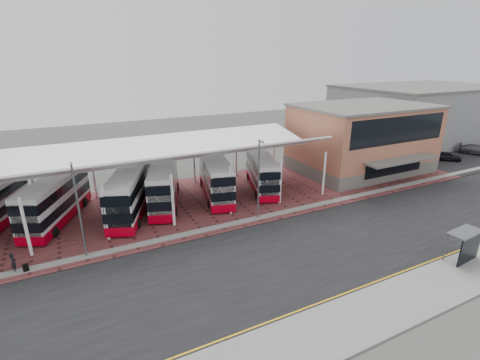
{
  "coord_description": "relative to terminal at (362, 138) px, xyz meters",
  "views": [
    {
      "loc": [
        -13.82,
        -21.26,
        15.38
      ],
      "look_at": [
        1.55,
        9.43,
        3.18
      ],
      "focal_mm": 26.0,
      "sensor_mm": 36.0,
      "label": 1
    }
  ],
  "objects": [
    {
      "name": "ground",
      "position": [
        -23.0,
        -13.92,
        -4.66
      ],
      "size": [
        140.0,
        140.0,
        0.0
      ],
      "primitive_type": "plane",
      "color": "#454843"
    },
    {
      "name": "road",
      "position": [
        -23.0,
        -14.92,
        -4.65
      ],
      "size": [
        120.0,
        14.0,
        0.02
      ],
      "primitive_type": "cube",
      "color": "black",
      "rests_on": "ground"
    },
    {
      "name": "forecourt",
      "position": [
        -21.0,
        -0.92,
        -4.63
      ],
      "size": [
        72.0,
        16.0,
        0.06
      ],
      "primitive_type": "cube",
      "color": "brown",
      "rests_on": "ground"
    },
    {
      "name": "sidewalk",
      "position": [
        -23.0,
        -22.92,
        -4.59
      ],
      "size": [
        120.0,
        4.0,
        0.14
      ],
      "primitive_type": "cube",
      "color": "slate",
      "rests_on": "ground"
    },
    {
      "name": "north_kerb",
      "position": [
        -23.0,
        -7.72,
        -4.59
      ],
      "size": [
        120.0,
        0.8,
        0.14
      ],
      "primitive_type": "cube",
      "color": "slate",
      "rests_on": "ground"
    },
    {
      "name": "carpark_surface",
      "position": [
        21.0,
        -3.92,
        -4.62
      ],
      "size": [
        22.0,
        10.0,
        0.08
      ],
      "primitive_type": "cube",
      "color": "black",
      "rests_on": "ground"
    },
    {
      "name": "yellow_line_near",
      "position": [
        -23.0,
        -20.92,
        -4.63
      ],
      "size": [
        120.0,
        0.12,
        0.01
      ],
      "primitive_type": "cube",
      "color": "gold",
      "rests_on": "road"
    },
    {
      "name": "yellow_line_far",
      "position": [
        -23.0,
        -20.62,
        -4.63
      ],
      "size": [
        120.0,
        0.12,
        0.01
      ],
      "primitive_type": "cube",
      "color": "gold",
      "rests_on": "road"
    },
    {
      "name": "canopy",
      "position": [
        -29.0,
        0.01,
        1.14
      ],
      "size": [
        37.0,
        11.63,
        7.07
      ],
      "color": "white",
      "rests_on": "ground"
    },
    {
      "name": "terminal",
      "position": [
        0.0,
        0.0,
        0.0
      ],
      "size": [
        18.4,
        14.4,
        9.25
      ],
      "color": "#5F5D59",
      "rests_on": "ground"
    },
    {
      "name": "warehouse",
      "position": [
        25.0,
        10.08,
        0.5
      ],
      "size": [
        30.5,
        20.5,
        10.25
      ],
      "color": "slate",
      "rests_on": "ground"
    },
    {
      "name": "lamp_west",
      "position": [
        -37.0,
        -7.65,
        -0.3
      ],
      "size": [
        0.16,
        0.9,
        8.07
      ],
      "color": "#515458",
      "rests_on": "ground"
    },
    {
      "name": "lamp_east",
      "position": [
        -21.0,
        -7.65,
        -0.3
      ],
      "size": [
        0.16,
        0.9,
        8.07
      ],
      "color": "#515458",
      "rests_on": "ground"
    },
    {
      "name": "bus_1",
      "position": [
        -38.94,
        0.68,
        -2.41
      ],
      "size": [
        6.69,
        10.73,
        4.4
      ],
      "rotation": [
        0.0,
        0.0,
        -0.43
      ],
      "color": "silver",
      "rests_on": "forecourt"
    },
    {
      "name": "bus_2",
      "position": [
        -32.09,
        -0.74,
        -2.31
      ],
      "size": [
        6.48,
        11.32,
        4.6
      ],
      "rotation": [
        0.0,
        0.0,
        -0.38
      ],
      "color": "silver",
      "rests_on": "forecourt"
    },
    {
      "name": "bus_3",
      "position": [
        -28.34,
        0.24,
        -2.33
      ],
      "size": [
        5.93,
        11.3,
        4.56
      ],
      "rotation": [
        0.0,
        0.0,
        -0.32
      ],
      "color": "silver",
      "rests_on": "forecourt"
    },
    {
      "name": "bus_4",
      "position": [
        -22.43,
        -0.09,
        -2.35
      ],
      "size": [
        5.11,
        11.27,
        4.53
      ],
      "rotation": [
        0.0,
        0.0,
        -0.24
      ],
      "color": "silver",
      "rests_on": "forecourt"
    },
    {
      "name": "bus_5",
      "position": [
        -16.51,
        -0.48,
        -2.53
      ],
      "size": [
        5.55,
        10.29,
        4.16
      ],
      "rotation": [
        0.0,
        0.0,
        -0.34
      ],
      "color": "silver",
      "rests_on": "forecourt"
    },
    {
      "name": "pedestrian",
      "position": [
        -41.98,
        -7.51,
        -3.8
      ],
      "size": [
        0.54,
        0.67,
        1.6
      ],
      "primitive_type": "imported",
      "rotation": [
        0.0,
        0.0,
        1.86
      ],
      "color": "black",
      "rests_on": "forecourt"
    },
    {
      "name": "suitcase",
      "position": [
        -41.22,
        -7.92,
        -4.28
      ],
      "size": [
        0.38,
        0.27,
        0.65
      ],
      "primitive_type": "cube",
      "color": "black",
      "rests_on": "forecourt"
    },
    {
      "name": "carpark_car_a",
      "position": [
        15.52,
        -2.89,
        -3.89
      ],
      "size": [
        4.04,
        3.94,
        1.37
      ],
      "primitive_type": "imported",
      "rotation": [
        0.0,
        0.0,
        0.82
      ],
      "color": "black",
      "rests_on": "carpark_surface"
    },
    {
      "name": "carpark_car_b",
      "position": [
        23.42,
        -2.8,
        -3.82
      ],
      "size": [
        4.41,
        5.62,
        1.52
      ],
      "primitive_type": "imported",
      "rotation": [
        0.0,
        0.0,
        0.51
      ],
      "color": "#494A50",
      "rests_on": "carpark_surface"
    },
    {
      "name": "bus_shelter",
      "position": [
        -10.07,
        -21.75,
        -3.0
      ],
      "size": [
        3.16,
        1.66,
        2.44
      ],
      "rotation": [
        0.0,
        0.0,
        0.09
      ],
      "color": "black",
      "rests_on": "sidewalk"
    }
  ]
}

